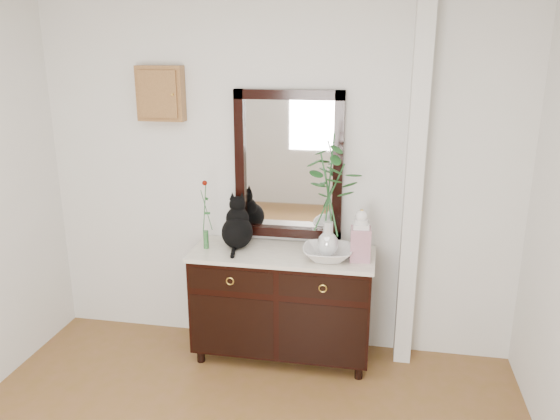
% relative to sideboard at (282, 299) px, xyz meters
% --- Properties ---
extents(wall_back, '(3.60, 0.04, 2.70)m').
position_rel_sideboard_xyz_m(wall_back, '(-0.10, 0.25, 0.88)').
color(wall_back, silver).
rests_on(wall_back, ground).
extents(pilaster, '(0.12, 0.20, 2.70)m').
position_rel_sideboard_xyz_m(pilaster, '(0.90, 0.17, 0.88)').
color(pilaster, silver).
rests_on(pilaster, ground).
extents(sideboard, '(1.33, 0.52, 0.82)m').
position_rel_sideboard_xyz_m(sideboard, '(0.00, 0.00, 0.00)').
color(sideboard, black).
rests_on(sideboard, ground).
extents(wall_mirror, '(0.80, 0.06, 1.10)m').
position_rel_sideboard_xyz_m(wall_mirror, '(-0.00, 0.24, 0.97)').
color(wall_mirror, black).
rests_on(wall_mirror, wall_back).
extents(key_cabinet, '(0.35, 0.10, 0.40)m').
position_rel_sideboard_xyz_m(key_cabinet, '(-0.95, 0.21, 1.48)').
color(key_cabinet, brown).
rests_on(key_cabinet, wall_back).
extents(cat, '(0.32, 0.37, 0.38)m').
position_rel_sideboard_xyz_m(cat, '(-0.35, 0.06, 0.56)').
color(cat, black).
rests_on(cat, sideboard).
extents(lotus_bowl, '(0.39, 0.39, 0.09)m').
position_rel_sideboard_xyz_m(lotus_bowl, '(0.33, -0.07, 0.42)').
color(lotus_bowl, silver).
rests_on(lotus_bowl, sideboard).
extents(vase_branches, '(0.54, 0.54, 0.89)m').
position_rel_sideboard_xyz_m(vase_branches, '(0.33, -0.07, 0.84)').
color(vase_branches, silver).
rests_on(vase_branches, lotus_bowl).
extents(bud_vase_rose, '(0.08, 0.08, 0.53)m').
position_rel_sideboard_xyz_m(bud_vase_rose, '(-0.57, -0.02, 0.64)').
color(bud_vase_rose, '#316935').
rests_on(bud_vase_rose, sideboard).
extents(ginger_jar, '(0.15, 0.15, 0.37)m').
position_rel_sideboard_xyz_m(ginger_jar, '(0.56, -0.04, 0.56)').
color(ginger_jar, silver).
rests_on(ginger_jar, sideboard).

